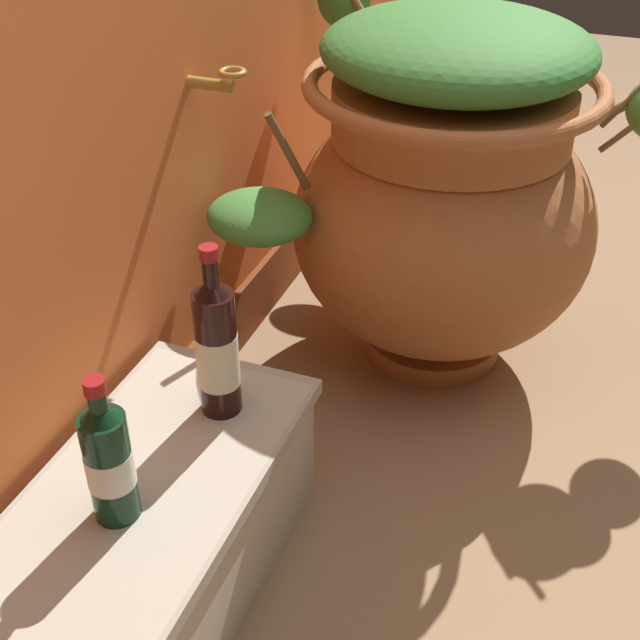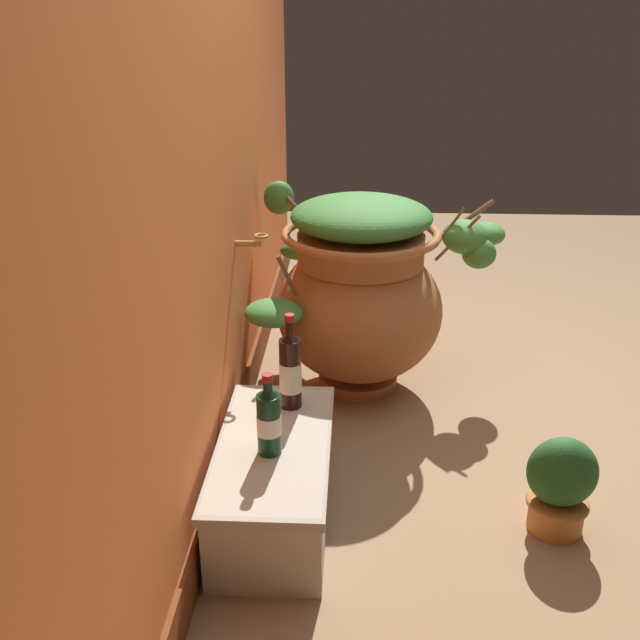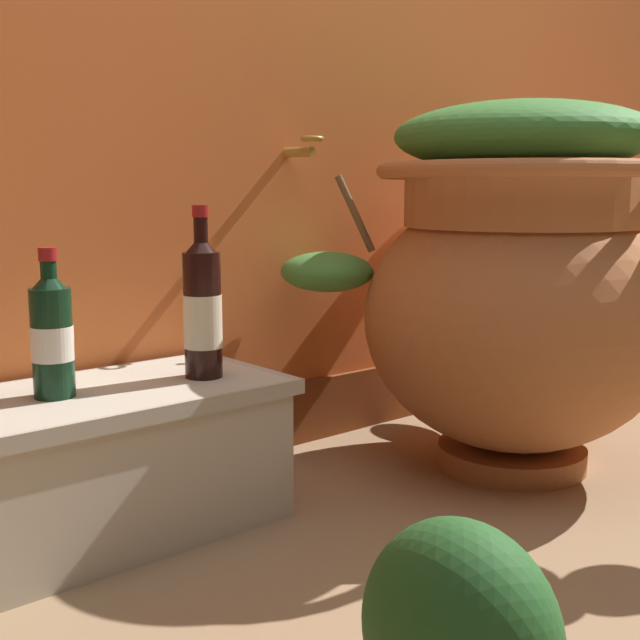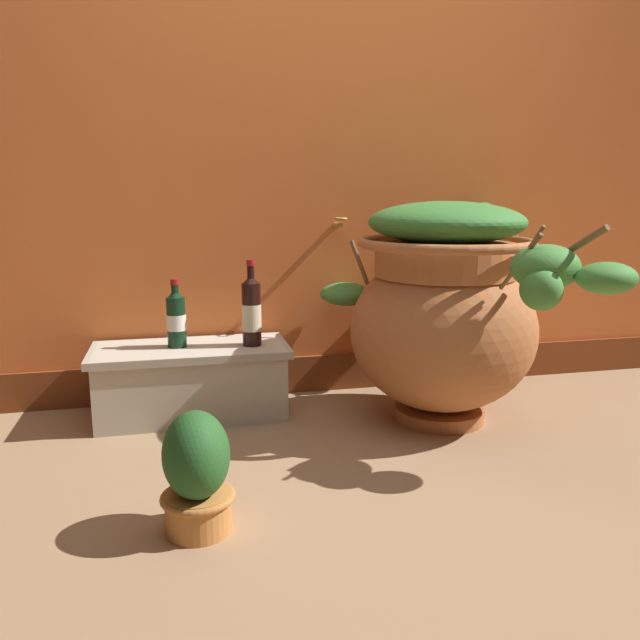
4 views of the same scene
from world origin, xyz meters
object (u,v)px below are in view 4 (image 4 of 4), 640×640
Objects in this scene: potted_shrub at (197,472)px; terracotta_urn at (445,308)px; wine_bottle_middle at (251,310)px; wine_bottle_left at (176,317)px.

terracotta_urn is at bearing 33.15° from potted_shrub.
wine_bottle_middle is (-0.72, 0.24, -0.02)m from terracotta_urn.
wine_bottle_left is 0.79× the size of wine_bottle_middle.
potted_shrub is at bearing -146.85° from terracotta_urn.
terracotta_urn is 3.21× the size of wine_bottle_middle.
terracotta_urn is 1.05m from wine_bottle_left.
wine_bottle_left is 0.82× the size of potted_shrub.
wine_bottle_left is (-1.01, 0.28, -0.04)m from terracotta_urn.
terracotta_urn is 1.20m from potted_shrub.
potted_shrub is (0.04, -0.92, -0.24)m from wine_bottle_left.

